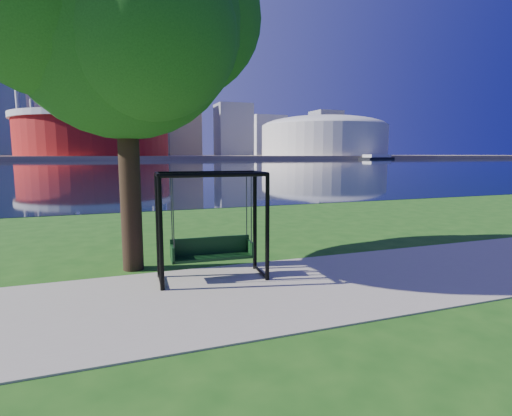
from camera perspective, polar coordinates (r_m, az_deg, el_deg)
ground at (r=8.63m, az=-1.28°, el=-10.93°), size 900.00×900.00×0.00m
path at (r=8.18m, az=-0.13°, el=-11.88°), size 120.00×4.00×0.03m
river at (r=109.81m, az=-18.76°, el=5.82°), size 900.00×180.00×0.02m
far_bank at (r=313.76m, az=-19.70°, el=6.89°), size 900.00×228.00×2.00m
stadium at (r=243.13m, az=-22.09°, el=9.81°), size 83.00×83.00×32.00m
arena at (r=279.35m, az=9.66°, el=10.24°), size 84.00×84.00×26.56m
skyline at (r=328.82m, az=-20.77°, el=12.95°), size 392.00×66.00×96.50m
swing at (r=8.76m, az=-6.35°, el=-2.90°), size 2.37×1.12×2.38m
park_tree at (r=10.36m, az=-18.88°, el=24.93°), size 6.83×6.17×8.48m
barge at (r=242.72m, az=16.93°, el=6.97°), size 27.83×17.09×2.71m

